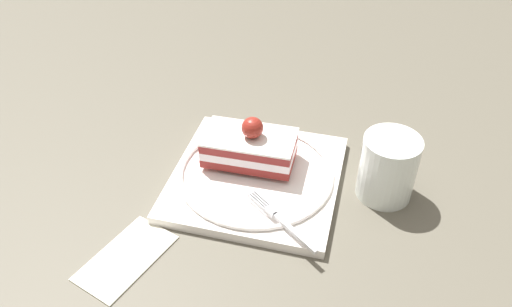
{
  "coord_description": "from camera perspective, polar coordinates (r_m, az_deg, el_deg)",
  "views": [
    {
      "loc": [
        0.15,
        -0.49,
        0.48
      ],
      "look_at": [
        0.03,
        0.02,
        0.05
      ],
      "focal_mm": 36.49,
      "sensor_mm": 36.0,
      "label": 1
    }
  ],
  "objects": [
    {
      "name": "folded_napkin",
      "position": [
        0.64,
        -14.07,
        -10.97
      ],
      "size": [
        0.1,
        0.13,
        0.0
      ],
      "primitive_type": "cube",
      "rotation": [
        0.0,
        0.0,
        1.23
      ],
      "color": "beige",
      "rests_on": "ground_plane"
    },
    {
      "name": "cake_slice",
      "position": [
        0.7,
        -0.69,
        0.82
      ],
      "size": [
        0.12,
        0.07,
        0.07
      ],
      "color": "maroon",
      "rests_on": "dessert_plate"
    },
    {
      "name": "dessert_plate",
      "position": [
        0.7,
        0.0,
        -2.53
      ],
      "size": [
        0.23,
        0.23,
        0.02
      ],
      "color": "white",
      "rests_on": "ground_plane"
    },
    {
      "name": "ground_plane",
      "position": [
        0.71,
        -2.62,
        -3.56
      ],
      "size": [
        2.4,
        2.4,
        0.0
      ],
      "primitive_type": "plane",
      "color": "#585346"
    },
    {
      "name": "fork",
      "position": [
        0.63,
        2.64,
        -7.23
      ],
      "size": [
        0.1,
        0.08,
        0.0
      ],
      "color": "silver",
      "rests_on": "dessert_plate"
    },
    {
      "name": "drink_glass_near",
      "position": [
        0.69,
        14.21,
        -1.73
      ],
      "size": [
        0.07,
        0.07,
        0.09
      ],
      "color": "white",
      "rests_on": "ground_plane"
    }
  ]
}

